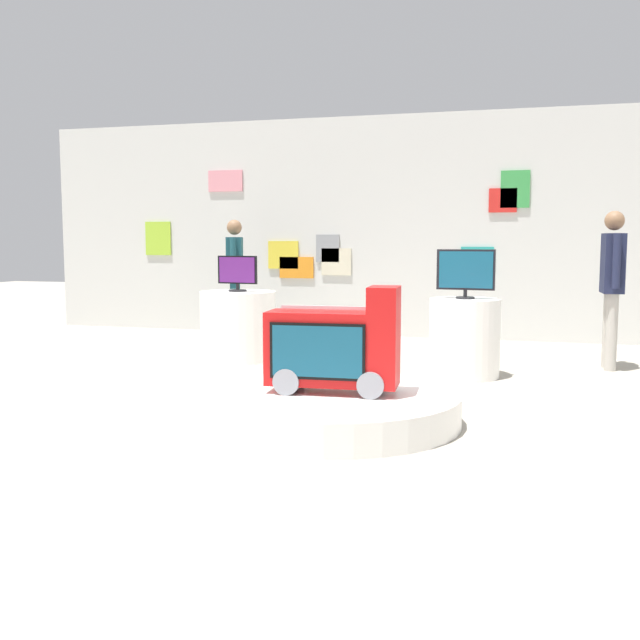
{
  "coord_description": "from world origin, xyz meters",
  "views": [
    {
      "loc": [
        1.28,
        -5.74,
        1.35
      ],
      "look_at": [
        -0.35,
        0.12,
        0.69
      ],
      "focal_mm": 41.27,
      "sensor_mm": 36.0,
      "label": 1
    }
  ],
  "objects_px": {
    "display_pedestal_center_rear": "(238,326)",
    "tv_on_center_rear": "(237,272)",
    "main_display_pedestal": "(333,407)",
    "shopper_browsing_near_truck": "(612,278)",
    "display_pedestal_left_rear": "(464,338)",
    "shopper_browsing_rear": "(235,270)",
    "tv_on_left_rear": "(466,272)",
    "novelty_firetruck_tv": "(335,349)"
  },
  "relations": [
    {
      "from": "novelty_firetruck_tv",
      "to": "display_pedestal_left_rear",
      "type": "bearing_deg",
      "value": 70.37
    },
    {
      "from": "main_display_pedestal",
      "to": "tv_on_center_rear",
      "type": "relative_size",
      "value": 3.92
    },
    {
      "from": "main_display_pedestal",
      "to": "shopper_browsing_rear",
      "type": "height_order",
      "value": "shopper_browsing_rear"
    },
    {
      "from": "tv_on_center_rear",
      "to": "shopper_browsing_rear",
      "type": "height_order",
      "value": "shopper_browsing_rear"
    },
    {
      "from": "display_pedestal_center_rear",
      "to": "tv_on_center_rear",
      "type": "bearing_deg",
      "value": -82.96
    },
    {
      "from": "main_display_pedestal",
      "to": "shopper_browsing_near_truck",
      "type": "relative_size",
      "value": 1.15
    },
    {
      "from": "tv_on_center_rear",
      "to": "tv_on_left_rear",
      "type": "bearing_deg",
      "value": -8.2
    },
    {
      "from": "novelty_firetruck_tv",
      "to": "tv_on_left_rear",
      "type": "height_order",
      "value": "tv_on_left_rear"
    },
    {
      "from": "display_pedestal_left_rear",
      "to": "tv_on_left_rear",
      "type": "height_order",
      "value": "tv_on_left_rear"
    },
    {
      "from": "shopper_browsing_rear",
      "to": "shopper_browsing_near_truck",
      "type": "bearing_deg",
      "value": -12.06
    },
    {
      "from": "tv_on_center_rear",
      "to": "shopper_browsing_near_truck",
      "type": "relative_size",
      "value": 0.29
    },
    {
      "from": "novelty_firetruck_tv",
      "to": "shopper_browsing_rear",
      "type": "height_order",
      "value": "shopper_browsing_rear"
    },
    {
      "from": "novelty_firetruck_tv",
      "to": "tv_on_left_rear",
      "type": "relative_size",
      "value": 1.72
    },
    {
      "from": "tv_on_center_rear",
      "to": "shopper_browsing_rear",
      "type": "distance_m",
      "value": 1.59
    },
    {
      "from": "novelty_firetruck_tv",
      "to": "display_pedestal_center_rear",
      "type": "distance_m",
      "value": 3.08
    },
    {
      "from": "tv_on_center_rear",
      "to": "shopper_browsing_near_truck",
      "type": "height_order",
      "value": "shopper_browsing_near_truck"
    },
    {
      "from": "display_pedestal_left_rear",
      "to": "tv_on_center_rear",
      "type": "xyz_separation_m",
      "value": [
        -2.54,
        0.36,
        0.6
      ]
    },
    {
      "from": "tv_on_left_rear",
      "to": "display_pedestal_left_rear",
      "type": "bearing_deg",
      "value": 95.43
    },
    {
      "from": "display_pedestal_left_rear",
      "to": "shopper_browsing_rear",
      "type": "height_order",
      "value": "shopper_browsing_rear"
    },
    {
      "from": "shopper_browsing_rear",
      "to": "main_display_pedestal",
      "type": "bearing_deg",
      "value": -59.04
    },
    {
      "from": "novelty_firetruck_tv",
      "to": "shopper_browsing_near_truck",
      "type": "relative_size",
      "value": 0.59
    },
    {
      "from": "display_pedestal_center_rear",
      "to": "shopper_browsing_rear",
      "type": "height_order",
      "value": "shopper_browsing_rear"
    },
    {
      "from": "tv_on_left_rear",
      "to": "tv_on_center_rear",
      "type": "xyz_separation_m",
      "value": [
        -2.54,
        0.37,
        -0.05
      ]
    },
    {
      "from": "novelty_firetruck_tv",
      "to": "shopper_browsing_rear",
      "type": "bearing_deg",
      "value": 121.13
    },
    {
      "from": "shopper_browsing_near_truck",
      "to": "shopper_browsing_rear",
      "type": "height_order",
      "value": "shopper_browsing_near_truck"
    },
    {
      "from": "main_display_pedestal",
      "to": "display_pedestal_center_rear",
      "type": "height_order",
      "value": "display_pedestal_center_rear"
    },
    {
      "from": "main_display_pedestal",
      "to": "display_pedestal_left_rear",
      "type": "xyz_separation_m",
      "value": [
        0.79,
        2.14,
        0.27
      ]
    },
    {
      "from": "main_display_pedestal",
      "to": "shopper_browsing_near_truck",
      "type": "xyz_separation_m",
      "value": [
        2.22,
        2.99,
        0.85
      ]
    },
    {
      "from": "tv_on_left_rear",
      "to": "shopper_browsing_near_truck",
      "type": "relative_size",
      "value": 0.35
    },
    {
      "from": "tv_on_left_rear",
      "to": "shopper_browsing_rear",
      "type": "height_order",
      "value": "shopper_browsing_rear"
    },
    {
      "from": "display_pedestal_left_rear",
      "to": "shopper_browsing_rear",
      "type": "distance_m",
      "value": 3.7
    },
    {
      "from": "shopper_browsing_rear",
      "to": "tv_on_center_rear",
      "type": "bearing_deg",
      "value": -66.81
    },
    {
      "from": "shopper_browsing_near_truck",
      "to": "main_display_pedestal",
      "type": "bearing_deg",
      "value": -126.6
    },
    {
      "from": "display_pedestal_left_rear",
      "to": "tv_on_left_rear",
      "type": "bearing_deg",
      "value": -84.57
    },
    {
      "from": "novelty_firetruck_tv",
      "to": "display_pedestal_center_rear",
      "type": "height_order",
      "value": "novelty_firetruck_tv"
    },
    {
      "from": "tv_on_center_rear",
      "to": "shopper_browsing_near_truck",
      "type": "distance_m",
      "value": 4.0
    },
    {
      "from": "display_pedestal_left_rear",
      "to": "shopper_browsing_rear",
      "type": "relative_size",
      "value": 0.48
    },
    {
      "from": "display_pedestal_left_rear",
      "to": "shopper_browsing_near_truck",
      "type": "height_order",
      "value": "shopper_browsing_near_truck"
    },
    {
      "from": "display_pedestal_left_rear",
      "to": "display_pedestal_center_rear",
      "type": "relative_size",
      "value": 0.91
    },
    {
      "from": "display_pedestal_left_rear",
      "to": "display_pedestal_center_rear",
      "type": "distance_m",
      "value": 2.57
    },
    {
      "from": "shopper_browsing_near_truck",
      "to": "shopper_browsing_rear",
      "type": "bearing_deg",
      "value": 167.94
    },
    {
      "from": "display_pedestal_center_rear",
      "to": "shopper_browsing_rear",
      "type": "distance_m",
      "value": 1.69
    }
  ]
}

